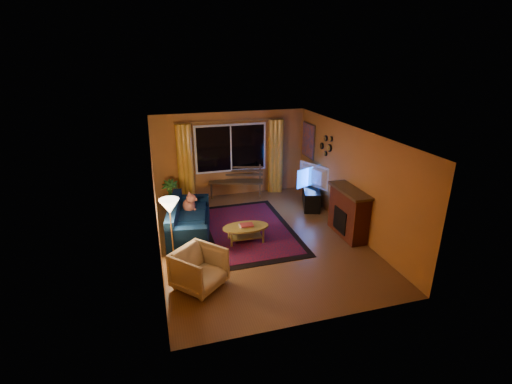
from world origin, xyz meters
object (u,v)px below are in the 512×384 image
object	(u,v)px
armchair	(199,267)
tv_console	(311,196)
floor_lamp	(172,231)
sofa	(190,220)
bench	(236,189)
coffee_table	(246,234)

from	to	relation	value
armchair	tv_console	size ratio (longest dim) A/B	0.64
armchair	floor_lamp	xyz separation A→B (m)	(-0.40, 1.10, 0.26)
sofa	armchair	xyz separation A→B (m)	(-0.07, -2.10, -0.00)
sofa	floor_lamp	world-z (taller)	floor_lamp
floor_lamp	armchair	bearing A→B (deg)	-70.18
armchair	bench	bearing A→B (deg)	26.38
sofa	tv_console	world-z (taller)	sofa
bench	coffee_table	bearing A→B (deg)	-82.19
sofa	coffee_table	bearing A→B (deg)	-18.04
bench	armchair	world-z (taller)	armchair
armchair	floor_lamp	size ratio (longest dim) A/B	0.61
bench	sofa	xyz separation A→B (m)	(-1.62, -2.17, 0.18)
sofa	armchair	size ratio (longest dim) A/B	2.47
sofa	tv_console	size ratio (longest dim) A/B	1.59
armchair	floor_lamp	distance (m)	1.19
sofa	coffee_table	distance (m)	1.37
floor_lamp	tv_console	bearing A→B (deg)	26.03
sofa	tv_console	distance (m)	3.63
tv_console	armchair	bearing A→B (deg)	-119.52
sofa	floor_lamp	bearing A→B (deg)	-104.84
sofa	armchair	bearing A→B (deg)	-81.84
bench	tv_console	world-z (taller)	tv_console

